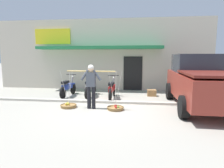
% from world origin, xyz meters
% --- Properties ---
extents(ground_plane, '(90.00, 90.00, 0.00)m').
position_xyz_m(ground_plane, '(0.00, 0.00, 0.00)').
color(ground_plane, '#9E998C').
extents(sidewalk_curb, '(20.00, 0.24, 0.10)m').
position_xyz_m(sidewalk_curb, '(0.00, 0.70, 0.05)').
color(sidewalk_curb, '#BAB4A5').
rests_on(sidewalk_curb, ground).
extents(fruit_vendor, '(1.88, 0.22, 1.70)m').
position_xyz_m(fruit_vendor, '(-0.60, -0.26, 0.98)').
color(fruit_vendor, black).
rests_on(fruit_vendor, ground).
extents(fruit_basket_left_side, '(0.64, 0.64, 1.45)m').
position_xyz_m(fruit_basket_left_side, '(0.34, -0.31, 0.07)').
color(fruit_basket_left_side, '#9E7542').
rests_on(fruit_basket_left_side, ground).
extents(fruit_basket_right_side, '(0.64, 0.64, 1.45)m').
position_xyz_m(fruit_basket_right_side, '(-1.54, -0.20, 0.08)').
color(fruit_basket_right_side, '#9E7542').
rests_on(fruit_basket_right_side, ground).
extents(motorcycle_nearest_shop, '(0.54, 1.82, 1.09)m').
position_xyz_m(motorcycle_nearest_shop, '(-2.29, 1.85, 0.45)').
color(motorcycle_nearest_shop, black).
rests_on(motorcycle_nearest_shop, ground).
extents(motorcycle_second_in_row, '(0.54, 1.82, 1.09)m').
position_xyz_m(motorcycle_second_in_row, '(-1.16, 1.94, 0.45)').
color(motorcycle_second_in_row, black).
rests_on(motorcycle_second_in_row, ground).
extents(motorcycle_third_in_row, '(0.54, 1.82, 1.09)m').
position_xyz_m(motorcycle_third_in_row, '(-0.02, 1.60, 0.45)').
color(motorcycle_third_in_row, black).
rests_on(motorcycle_third_in_row, ground).
extents(parked_truck, '(2.22, 4.75, 2.10)m').
position_xyz_m(parked_truck, '(3.62, 0.52, 1.03)').
color(parked_truck, maroon).
rests_on(parked_truck, ground).
extents(storefront_building, '(13.00, 6.00, 4.20)m').
position_xyz_m(storefront_building, '(-1.03, 6.57, 2.10)').
color(storefront_building, beige).
rests_on(storefront_building, ground).
extents(wooden_crate, '(0.44, 0.36, 0.32)m').
position_xyz_m(wooden_crate, '(1.92, 2.43, 0.16)').
color(wooden_crate, olive).
rests_on(wooden_crate, ground).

